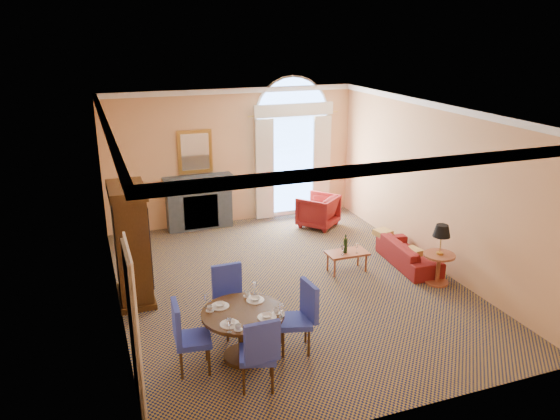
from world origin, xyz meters
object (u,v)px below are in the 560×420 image
object	(u,v)px
armchair	(318,211)
side_table	(440,248)
armoire	(131,246)
dining_table	(243,324)
coffee_table	(347,253)
sofa	(409,254)

from	to	relation	value
armchair	side_table	world-z (taller)	side_table
armoire	side_table	world-z (taller)	armoire
dining_table	side_table	bearing A→B (deg)	14.88
armoire	coffee_table	world-z (taller)	armoire
armoire	side_table	xyz separation A→B (m)	(5.32, -1.30, -0.29)
armoire	armchair	xyz separation A→B (m)	(4.48, 2.26, -0.61)
armchair	coffee_table	world-z (taller)	coffee_table
armoire	dining_table	distance (m)	2.73
dining_table	coffee_table	xyz separation A→B (m)	(2.71, 2.12, -0.16)
sofa	coffee_table	distance (m)	1.31
coffee_table	sofa	bearing A→B (deg)	-6.18
armoire	sofa	world-z (taller)	armoire
armoire	dining_table	world-z (taller)	armoire
sofa	armoire	bearing A→B (deg)	89.83
dining_table	sofa	xyz separation A→B (m)	(4.01, 1.97, -0.31)
dining_table	coffee_table	bearing A→B (deg)	38.04
dining_table	armchair	bearing A→B (deg)	55.26
side_table	coffee_table	bearing A→B (deg)	142.11
armchair	side_table	xyz separation A→B (m)	(0.84, -3.56, 0.33)
dining_table	side_table	distance (m)	4.20
sofa	armchair	xyz separation A→B (m)	(-0.79, 2.67, 0.14)
armoire	coffee_table	distance (m)	4.03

